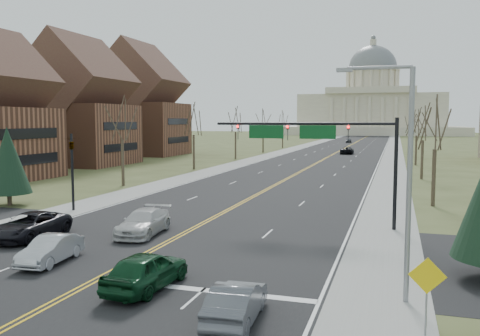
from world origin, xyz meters
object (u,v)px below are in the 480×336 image
Objects in this scene: car_far_sb at (349,140)px; car_sb_outer_lead at (30,226)px; car_nb_inner_lead at (146,270)px; car_sb_inner_lead at (51,249)px; car_nb_outer_lead at (236,302)px; signal_mast at (317,139)px; warn_sign at (427,285)px; car_sb_inner_second at (144,222)px; street_light at (402,168)px; signal_left at (72,163)px; car_far_nb at (347,150)px.

car_sb_outer_lead is at bearing -96.93° from car_far_sb.
car_nb_inner_lead is 1.15× the size of car_sb_inner_lead.
signal_mast is at bearing -94.27° from car_nb_outer_lead.
car_sb_inner_second is (-15.75, 11.55, -1.24)m from warn_sign.
car_sb_inner_second is (-4.93, 9.09, -0.04)m from car_nb_inner_lead.
street_light is at bearing -68.59° from signal_mast.
car_sb_outer_lead is 6.64m from car_sb_inner_second.
signal_left is 15.44m from car_sb_inner_lead.
warn_sign is at bearing -70.93° from signal_mast.
warn_sign reaches higher than car_far_sb.
car_far_nb is at bearing -86.30° from car_nb_inner_lead.
car_nb_inner_lead is at bearing 167.18° from warn_sign.
car_nb_inner_lead is 0.90× the size of car_sb_inner_second.
signal_mast is 2.80× the size of car_far_sb.
warn_sign reaches higher than car_sb_inner_second.
car_sb_inner_second is at bearing 143.73° from warn_sign.
car_sb_outer_lead is (3.27, -8.84, -2.94)m from signal_left.
car_nb_inner_lead reaches higher than car_far_nb.
signal_left reaches higher than car_nb_inner_lead.
car_sb_inner_second reaches higher than car_sb_outer_lead.
signal_left is 1.47× the size of car_sb_inner_lead.
car_sb_inner_lead is at bearing -25.19° from car_nb_outer_lead.
warn_sign is 0.61× the size of car_nb_inner_lead.
car_sb_inner_second is (-9.69, -5.96, -4.99)m from signal_mast.
street_light reaches higher than car_far_nb.
signal_left is 1.14× the size of car_sb_inner_second.
signal_left is 1.28× the size of car_nb_inner_lead.
signal_mast reaches higher than car_sb_inner_lead.
signal_left is at bearing -43.02° from car_nb_inner_lead.
street_light reaches higher than car_nb_inner_lead.
car_nb_inner_lead is at bearing -107.55° from signal_mast.
car_sb_inner_lead is 0.75× the size of car_far_nb.
car_nb_outer_lead is 0.97× the size of car_far_sb.
street_light is at bearing -149.34° from car_nb_outer_lead.
car_sb_inner_lead is 6.16m from car_sb_outer_lead.
car_sb_outer_lead reaches higher than car_far_sb.
street_light is 143.66m from car_far_sb.
warn_sign is 23.44m from car_sb_outer_lead.
car_sb_inner_lead is (-17.14, 4.58, -1.33)m from warn_sign.
street_light is 1.73× the size of car_sb_inner_second.
street_light is 17.35m from car_sb_inner_second.
car_nb_outer_lead is at bearing 92.54° from car_far_nb.
warn_sign is 11.16m from car_nb_inner_lead.
signal_mast is 2.58× the size of car_nb_inner_lead.
car_sb_inner_lead is at bearing -14.80° from car_nb_inner_lead.
car_sb_inner_lead is 0.95× the size of car_far_sb.
street_light reaches higher than warn_sign.
warn_sign is 0.70× the size of car_sb_inner_lead.
car_sb_inner_second is at bearing -57.84° from car_nb_inner_lead.
car_nb_outer_lead is 17.65m from car_sb_outer_lead.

